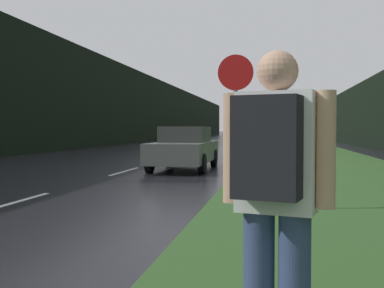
{
  "coord_description": "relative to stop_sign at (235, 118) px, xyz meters",
  "views": [
    {
      "loc": [
        4.81,
        0.57,
        1.38
      ],
      "look_at": [
        2.31,
        15.27,
        0.92
      ],
      "focal_mm": 45.0,
      "sensor_mm": 36.0,
      "label": 1
    }
  ],
  "objects": [
    {
      "name": "grass_verge",
      "position": [
        2.43,
        31.29,
        -1.57
      ],
      "size": [
        6.0,
        240.0,
        0.02
      ],
      "primitive_type": "cube",
      "color": "#2D5123",
      "rests_on": "ground_plane"
    },
    {
      "name": "lane_stripe_b",
      "position": [
        -4.17,
        -0.0,
        -1.57
      ],
      "size": [
        0.12,
        3.0,
        0.01
      ],
      "primitive_type": "cube",
      "color": "silver",
      "rests_on": "ground_plane"
    },
    {
      "name": "lane_stripe_c",
      "position": [
        -4.17,
        7.0,
        -1.57
      ],
      "size": [
        0.12,
        3.0,
        0.01
      ],
      "primitive_type": "cube",
      "color": "silver",
      "rests_on": "ground_plane"
    },
    {
      "name": "lane_stripe_d",
      "position": [
        -4.17,
        14.0,
        -1.57
      ],
      "size": [
        0.12,
        3.0,
        0.01
      ],
      "primitive_type": "cube",
      "color": "silver",
      "rests_on": "ground_plane"
    },
    {
      "name": "lane_stripe_e",
      "position": [
        -4.17,
        21.0,
        -1.57
      ],
      "size": [
        0.12,
        3.0,
        0.01
      ],
      "primitive_type": "cube",
      "color": "silver",
      "rests_on": "ground_plane"
    },
    {
      "name": "treeline_far_side",
      "position": [
        -13.77,
        41.29,
        2.05
      ],
      "size": [
        2.0,
        140.0,
        7.26
      ],
      "primitive_type": "cube",
      "color": "black",
      "rests_on": "ground_plane"
    },
    {
      "name": "treeline_near_side",
      "position": [
        8.43,
        41.29,
        0.99
      ],
      "size": [
        2.0,
        140.0,
        5.12
      ],
      "primitive_type": "cube",
      "color": "black",
      "rests_on": "ground_plane"
    },
    {
      "name": "stop_sign",
      "position": [
        0.0,
        0.0,
        0.0
      ],
      "size": [
        0.6,
        0.07,
        2.64
      ],
      "color": "slate",
      "rests_on": "ground_plane"
    },
    {
      "name": "hitchhiker_with_backpack",
      "position": [
        0.65,
        -5.48,
        -0.54
      ],
      "size": [
        0.61,
        0.5,
        1.82
      ],
      "rotation": [
        0.0,
        0.0,
        -0.26
      ],
      "color": "navy",
      "rests_on": "ground_plane"
    },
    {
      "name": "car_passing_near",
      "position": [
        -2.37,
        8.01,
        -0.84
      ],
      "size": [
        1.87,
        4.77,
        1.47
      ],
      "rotation": [
        0.0,
        0.0,
        3.14
      ],
      "color": "#4C514C",
      "rests_on": "ground_plane"
    },
    {
      "name": "car_passing_far",
      "position": [
        -2.37,
        31.71,
        -0.85
      ],
      "size": [
        1.82,
        4.69,
        1.44
      ],
      "rotation": [
        0.0,
        0.0,
        3.14
      ],
      "color": "black",
      "rests_on": "ground_plane"
    }
  ]
}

